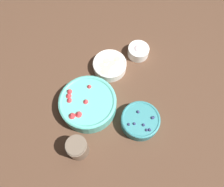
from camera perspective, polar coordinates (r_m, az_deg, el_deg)
name	(u,v)px	position (r m, az deg, el deg)	size (l,w,h in m)	color
ground_plane	(117,96)	(1.05, 1.38, -0.58)	(4.00, 4.00, 0.00)	#4C3323
bowl_strawberries	(88,103)	(0.99, -6.35, -2.58)	(0.26, 0.26, 0.10)	#56B7A8
bowl_blueberries	(140,121)	(0.98, 7.40, -7.03)	(0.17, 0.17, 0.07)	teal
bowl_bananas	(110,65)	(1.10, -0.62, 7.43)	(0.17, 0.17, 0.05)	white
bowl_cream	(138,51)	(1.16, 6.92, 11.06)	(0.11, 0.11, 0.06)	white
jar_chocolate	(78,148)	(0.94, -8.97, -13.87)	(0.09, 0.09, 0.11)	brown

